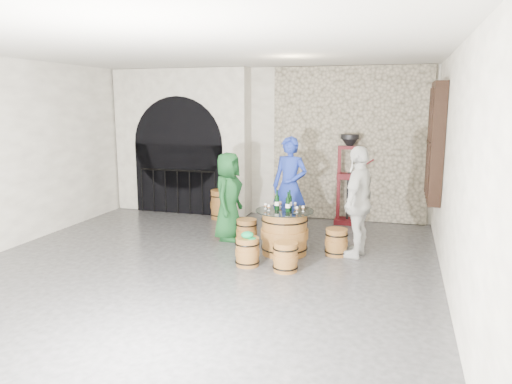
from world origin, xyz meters
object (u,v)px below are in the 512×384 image
(person_blue, at_px, (290,186))
(wine_bottle_left, at_px, (277,202))
(barrel_stool_far, at_px, (288,228))
(barrel_stool_right, at_px, (336,242))
(barrel_stool_near_left, at_px, (247,252))
(person_white, at_px, (358,202))
(barrel_stool_near_right, at_px, (285,257))
(barrel_stool_left, at_px, (247,232))
(corking_press, at_px, (349,172))
(wine_bottle_right, at_px, (290,202))
(side_barrel, at_px, (221,204))
(person_green, at_px, (228,196))
(wine_bottle_center, at_px, (288,204))
(barrel_table, at_px, (284,232))

(person_blue, distance_m, wine_bottle_left, 1.17)
(barrel_stool_far, xyz_separation_m, barrel_stool_right, (0.97, -0.68, 0.00))
(barrel_stool_near_left, bearing_deg, person_white, 32.06)
(barrel_stool_near_right, bearing_deg, barrel_stool_left, 129.77)
(barrel_stool_near_right, bearing_deg, corking_press, 80.08)
(wine_bottle_right, distance_m, side_barrel, 2.79)
(barrel_stool_left, height_order, wine_bottle_right, wine_bottle_right)
(wine_bottle_right, bearing_deg, corking_press, 72.90)
(wine_bottle_left, height_order, wine_bottle_right, same)
(barrel_stool_right, distance_m, person_green, 2.13)
(barrel_stool_right, height_order, person_blue, person_blue)
(wine_bottle_right, bearing_deg, person_white, 8.18)
(barrel_stool_near_left, distance_m, wine_bottle_center, 1.03)
(barrel_table, relative_size, corking_press, 0.52)
(wine_bottle_left, relative_size, wine_bottle_center, 1.00)
(barrel_table, xyz_separation_m, person_green, (-1.18, 0.55, 0.43))
(barrel_table, distance_m, side_barrel, 2.74)
(corking_press, bearing_deg, side_barrel, -173.99)
(barrel_stool_near_right, bearing_deg, barrel_stool_right, 57.79)
(wine_bottle_left, bearing_deg, person_white, 9.25)
(barrel_table, xyz_separation_m, barrel_stool_left, (-0.77, 0.36, -0.15))
(barrel_table, relative_size, barrel_stool_near_left, 2.15)
(barrel_stool_left, relative_size, barrel_stool_near_left, 1.00)
(barrel_stool_near_left, bearing_deg, wine_bottle_center, 53.44)
(barrel_stool_right, distance_m, wine_bottle_right, 1.01)
(person_green, relative_size, wine_bottle_center, 4.90)
(barrel_stool_near_left, height_order, person_white, person_white)
(barrel_stool_near_right, relative_size, side_barrel, 0.71)
(barrel_stool_left, xyz_separation_m, barrel_stool_far, (0.64, 0.48, 0.00))
(barrel_stool_near_left, bearing_deg, corking_press, 69.34)
(wine_bottle_right, distance_m, corking_press, 2.40)
(barrel_table, distance_m, corking_press, 2.57)
(barrel_stool_left, bearing_deg, corking_press, 52.35)
(barrel_stool_far, height_order, barrel_stool_near_right, same)
(person_blue, bearing_deg, wine_bottle_center, -67.92)
(barrel_stool_far, bearing_deg, barrel_stool_left, -143.03)
(barrel_stool_right, distance_m, person_blue, 1.60)
(barrel_stool_far, height_order, barrel_stool_right, same)
(barrel_stool_near_left, height_order, side_barrel, side_barrel)
(person_white, bearing_deg, wine_bottle_center, -59.66)
(barrel_stool_left, relative_size, barrel_stool_far, 1.00)
(person_green, height_order, side_barrel, person_green)
(barrel_stool_far, xyz_separation_m, side_barrel, (-1.74, 1.16, 0.09))
(barrel_stool_left, bearing_deg, person_green, 154.99)
(barrel_stool_near_left, height_order, person_blue, person_blue)
(barrel_stool_left, distance_m, barrel_stool_near_right, 1.54)
(barrel_table, height_order, barrel_stool_far, barrel_table)
(barrel_stool_far, bearing_deg, wine_bottle_right, -75.57)
(person_white, xyz_separation_m, wine_bottle_right, (-1.09, -0.16, -0.03))
(barrel_stool_right, height_order, wine_bottle_right, wine_bottle_right)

